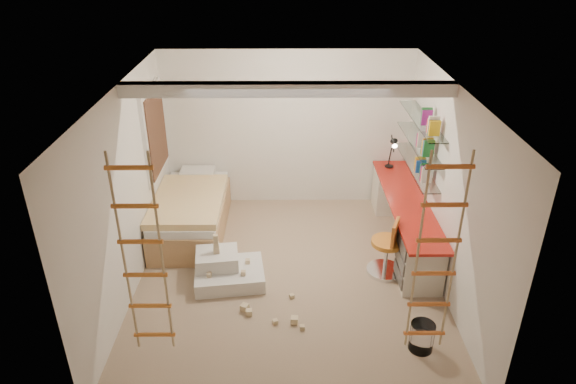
{
  "coord_description": "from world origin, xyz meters",
  "views": [
    {
      "loc": [
        -0.05,
        -5.68,
        4.2
      ],
      "look_at": [
        0.0,
        0.3,
        1.15
      ],
      "focal_mm": 32.0,
      "sensor_mm": 36.0,
      "label": 1
    }
  ],
  "objects_px": {
    "swivel_chair": "(387,254)",
    "desk": "(404,219)",
    "bed": "(192,212)",
    "play_platform": "(226,270)"
  },
  "relations": [
    {
      "from": "swivel_chair",
      "to": "desk",
      "type": "bearing_deg",
      "value": 63.65
    },
    {
      "from": "bed",
      "to": "swivel_chair",
      "type": "height_order",
      "value": "swivel_chair"
    },
    {
      "from": "bed",
      "to": "swivel_chair",
      "type": "bearing_deg",
      "value": -21.78
    },
    {
      "from": "desk",
      "to": "play_platform",
      "type": "distance_m",
      "value": 2.72
    },
    {
      "from": "bed",
      "to": "swivel_chair",
      "type": "distance_m",
      "value": 3.04
    },
    {
      "from": "desk",
      "to": "swivel_chair",
      "type": "xyz_separation_m",
      "value": [
        -0.38,
        -0.76,
        -0.09
      ]
    },
    {
      "from": "desk",
      "to": "swivel_chair",
      "type": "distance_m",
      "value": 0.86
    },
    {
      "from": "desk",
      "to": "play_platform",
      "type": "bearing_deg",
      "value": -160.4
    },
    {
      "from": "bed",
      "to": "desk",
      "type": "bearing_deg",
      "value": -6.49
    },
    {
      "from": "desk",
      "to": "play_platform",
      "type": "xyz_separation_m",
      "value": [
        -2.55,
        -0.91,
        -0.25
      ]
    }
  ]
}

